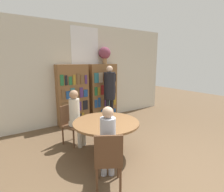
{
  "coord_description": "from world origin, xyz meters",
  "views": [
    {
      "loc": [
        -2.4,
        -1.63,
        1.9
      ],
      "look_at": [
        -0.04,
        1.86,
        1.05
      ],
      "focal_mm": 28.0,
      "sensor_mm": 36.0,
      "label": 1
    }
  ],
  "objects_px": {
    "seated_reader_left": "(76,115)",
    "reading_table": "(106,126)",
    "seated_reader_right": "(108,140)",
    "flower_vase": "(105,53)",
    "bookshelf_left": "(73,95)",
    "chair_near_camera": "(108,158)",
    "bookshelf_right": "(103,92)",
    "librarian_standing": "(110,88)",
    "chair_left_side": "(71,122)"
  },
  "relations": [
    {
      "from": "seated_reader_left",
      "to": "reading_table",
      "type": "bearing_deg",
      "value": 90.0
    },
    {
      "from": "seated_reader_right",
      "to": "flower_vase",
      "type": "bearing_deg",
      "value": 89.3
    },
    {
      "from": "bookshelf_left",
      "to": "seated_reader_left",
      "type": "height_order",
      "value": "bookshelf_left"
    },
    {
      "from": "reading_table",
      "to": "chair_near_camera",
      "type": "relative_size",
      "value": 1.45
    },
    {
      "from": "bookshelf_right",
      "to": "reading_table",
      "type": "relative_size",
      "value": 1.37
    },
    {
      "from": "flower_vase",
      "to": "reading_table",
      "type": "distance_m",
      "value": 2.84
    },
    {
      "from": "seated_reader_left",
      "to": "bookshelf_left",
      "type": "bearing_deg",
      "value": -132.71
    },
    {
      "from": "bookshelf_left",
      "to": "flower_vase",
      "type": "bearing_deg",
      "value": 0.25
    },
    {
      "from": "bookshelf_right",
      "to": "librarian_standing",
      "type": "distance_m",
      "value": 0.54
    },
    {
      "from": "flower_vase",
      "to": "seated_reader_right",
      "type": "bearing_deg",
      "value": -121.0
    },
    {
      "from": "reading_table",
      "to": "chair_near_camera",
      "type": "xyz_separation_m",
      "value": [
        -0.5,
        -0.86,
        -0.1
      ]
    },
    {
      "from": "chair_near_camera",
      "to": "seated_reader_right",
      "type": "relative_size",
      "value": 0.73
    },
    {
      "from": "seated_reader_left",
      "to": "seated_reader_right",
      "type": "xyz_separation_m",
      "value": [
        -0.08,
        -1.44,
        -0.03
      ]
    },
    {
      "from": "flower_vase",
      "to": "bookshelf_right",
      "type": "bearing_deg",
      "value": -176.57
    },
    {
      "from": "bookshelf_right",
      "to": "flower_vase",
      "type": "bearing_deg",
      "value": 3.43
    },
    {
      "from": "bookshelf_left",
      "to": "chair_left_side",
      "type": "relative_size",
      "value": 1.99
    },
    {
      "from": "bookshelf_left",
      "to": "seated_reader_right",
      "type": "distance_m",
      "value": 2.8
    },
    {
      "from": "seated_reader_right",
      "to": "librarian_standing",
      "type": "xyz_separation_m",
      "value": [
        1.5,
        2.24,
        0.4
      ]
    },
    {
      "from": "bookshelf_left",
      "to": "seated_reader_right",
      "type": "height_order",
      "value": "bookshelf_left"
    },
    {
      "from": "bookshelf_right",
      "to": "librarian_standing",
      "type": "height_order",
      "value": "bookshelf_right"
    },
    {
      "from": "chair_left_side",
      "to": "seated_reader_left",
      "type": "distance_m",
      "value": 0.28
    },
    {
      "from": "bookshelf_right",
      "to": "chair_left_side",
      "type": "xyz_separation_m",
      "value": [
        -1.56,
        -1.13,
        -0.39
      ]
    },
    {
      "from": "chair_left_side",
      "to": "bookshelf_right",
      "type": "bearing_deg",
      "value": -167.71
    },
    {
      "from": "chair_near_camera",
      "to": "seated_reader_left",
      "type": "height_order",
      "value": "seated_reader_left"
    },
    {
      "from": "bookshelf_right",
      "to": "seated_reader_right",
      "type": "height_order",
      "value": "bookshelf_right"
    },
    {
      "from": "reading_table",
      "to": "flower_vase",
      "type": "bearing_deg",
      "value": 58.77
    },
    {
      "from": "bookshelf_right",
      "to": "chair_near_camera",
      "type": "xyz_separation_m",
      "value": [
        -1.66,
        -2.91,
        -0.39
      ]
    },
    {
      "from": "chair_left_side",
      "to": "bookshelf_left",
      "type": "bearing_deg",
      "value": -138.44
    },
    {
      "from": "chair_near_camera",
      "to": "flower_vase",
      "type": "bearing_deg",
      "value": 89.34
    },
    {
      "from": "seated_reader_left",
      "to": "chair_left_side",
      "type": "bearing_deg",
      "value": -90.0
    },
    {
      "from": "bookshelf_left",
      "to": "bookshelf_right",
      "type": "bearing_deg",
      "value": -0.0
    },
    {
      "from": "bookshelf_right",
      "to": "reading_table",
      "type": "xyz_separation_m",
      "value": [
        -1.16,
        -2.05,
        -0.29
      ]
    },
    {
      "from": "librarian_standing",
      "to": "chair_left_side",
      "type": "bearing_deg",
      "value": -157.04
    },
    {
      "from": "flower_vase",
      "to": "librarian_standing",
      "type": "bearing_deg",
      "value": -106.41
    },
    {
      "from": "reading_table",
      "to": "chair_near_camera",
      "type": "distance_m",
      "value": 1.0
    },
    {
      "from": "bookshelf_left",
      "to": "librarian_standing",
      "type": "distance_m",
      "value": 1.11
    },
    {
      "from": "seated_reader_right",
      "to": "chair_left_side",
      "type": "bearing_deg",
      "value": 120.01
    },
    {
      "from": "seated_reader_left",
      "to": "librarian_standing",
      "type": "distance_m",
      "value": 1.67
    },
    {
      "from": "chair_left_side",
      "to": "librarian_standing",
      "type": "xyz_separation_m",
      "value": [
        1.5,
        0.63,
        0.59
      ]
    },
    {
      "from": "bookshelf_right",
      "to": "seated_reader_right",
      "type": "relative_size",
      "value": 1.45
    },
    {
      "from": "chair_near_camera",
      "to": "chair_left_side",
      "type": "bearing_deg",
      "value": 117.0
    },
    {
      "from": "chair_left_side",
      "to": "seated_reader_right",
      "type": "height_order",
      "value": "seated_reader_right"
    },
    {
      "from": "bookshelf_left",
      "to": "bookshelf_right",
      "type": "height_order",
      "value": "same"
    },
    {
      "from": "chair_left_side",
      "to": "seated_reader_left",
      "type": "bearing_deg",
      "value": 90.0
    },
    {
      "from": "flower_vase",
      "to": "librarian_standing",
      "type": "xyz_separation_m",
      "value": [
        -0.15,
        -0.51,
        -1.04
      ]
    },
    {
      "from": "bookshelf_left",
      "to": "seated_reader_right",
      "type": "xyz_separation_m",
      "value": [
        -0.53,
        -2.75,
        -0.2
      ]
    },
    {
      "from": "bookshelf_left",
      "to": "chair_near_camera",
      "type": "distance_m",
      "value": 3.0
    },
    {
      "from": "reading_table",
      "to": "bookshelf_left",
      "type": "bearing_deg",
      "value": 86.57
    },
    {
      "from": "chair_near_camera",
      "to": "seated_reader_left",
      "type": "xyz_separation_m",
      "value": [
        0.18,
        1.6,
        0.21
      ]
    },
    {
      "from": "flower_vase",
      "to": "chair_left_side",
      "type": "bearing_deg",
      "value": -145.27
    }
  ]
}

